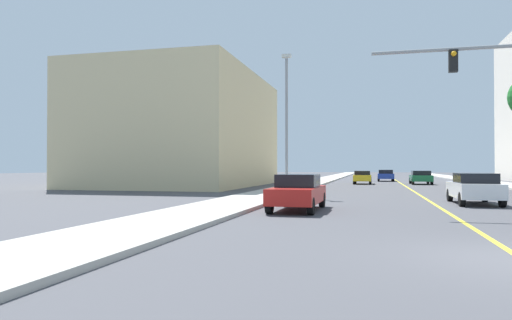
{
  "coord_description": "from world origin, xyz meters",
  "views": [
    {
      "loc": [
        -2.72,
        -9.72,
        1.75
      ],
      "look_at": [
        -9.76,
        18.29,
        2.15
      ],
      "focal_mm": 32.98,
      "sensor_mm": 36.0,
      "label": 1
    }
  ],
  "objects": [
    {
      "name": "car_white",
      "position": [
        1.8,
        13.93,
        0.76
      ],
      "size": [
        1.87,
        4.3,
        1.45
      ],
      "rotation": [
        0.0,
        0.0,
        0.01
      ],
      "color": "white",
      "rests_on": "ground"
    },
    {
      "name": "sidewalk_left",
      "position": [
        -8.9,
        42.0,
        0.07
      ],
      "size": [
        3.12,
        168.0,
        0.15
      ],
      "primitive_type": "cube",
      "color": "#B2ADA3",
      "rests_on": "ground"
    },
    {
      "name": "building_left_near",
      "position": [
        -19.84,
        30.74,
        5.06
      ],
      "size": [
        13.67,
        19.92,
        10.13
      ],
      "primitive_type": "cube",
      "color": "beige",
      "rests_on": "ground"
    },
    {
      "name": "sidewalk_right",
      "position": [
        8.9,
        42.0,
        0.07
      ],
      "size": [
        3.12,
        168.0,
        0.15
      ],
      "primitive_type": "cube",
      "color": "beige",
      "rests_on": "ground"
    },
    {
      "name": "lane_marking_center",
      "position": [
        0.0,
        42.0,
        0.0
      ],
      "size": [
        0.16,
        144.0,
        0.01
      ],
      "primitive_type": "cube",
      "color": "yellow",
      "rests_on": "ground"
    },
    {
      "name": "car_yellow",
      "position": [
        -3.84,
        38.52,
        0.71
      ],
      "size": [
        1.75,
        3.83,
        1.32
      ],
      "rotation": [
        0.0,
        0.0,
        -0.0
      ],
      "color": "gold",
      "rests_on": "ground"
    },
    {
      "name": "car_red",
      "position": [
        -5.68,
        8.91,
        0.74
      ],
      "size": [
        1.82,
        4.44,
        1.44
      ],
      "rotation": [
        0.0,
        0.0,
        3.13
      ],
      "color": "red",
      "rests_on": "ground"
    },
    {
      "name": "ground",
      "position": [
        0.0,
        42.0,
        0.0
      ],
      "size": [
        192.0,
        192.0,
        0.0
      ],
      "primitive_type": "plane",
      "color": "#47474C"
    },
    {
      "name": "car_green",
      "position": [
        1.76,
        39.22,
        0.72
      ],
      "size": [
        1.96,
        4.22,
        1.34
      ],
      "rotation": [
        0.0,
        0.0,
        0.01
      ],
      "color": "#196638",
      "rests_on": "ground"
    },
    {
      "name": "car_blue",
      "position": [
        -1.37,
        48.47,
        0.71
      ],
      "size": [
        1.86,
        4.32,
        1.37
      ],
      "rotation": [
        0.0,
        0.0,
        -0.0
      ],
      "color": "#1E389E",
      "rests_on": "ground"
    },
    {
      "name": "street_lamp",
      "position": [
        -7.84,
        18.26,
        4.79
      ],
      "size": [
        0.56,
        0.28,
        8.42
      ],
      "color": "gray",
      "rests_on": "sidewalk_left"
    }
  ]
}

